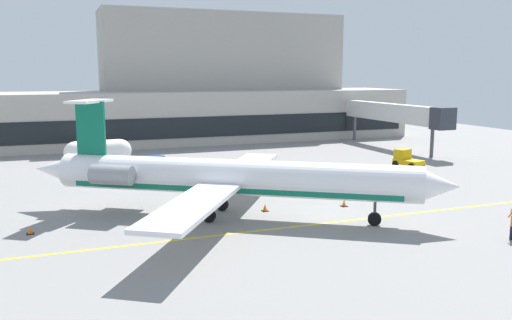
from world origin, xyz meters
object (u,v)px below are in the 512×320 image
Objects in this scene: baggage_tug at (406,159)px; fuel_tank at (98,152)px; pushback_tractor at (158,171)px; regional_jet at (227,177)px.

fuel_tank reaches higher than baggage_tug.
pushback_tractor is at bearing 176.06° from baggage_tug.
regional_jet is 27.80m from baggage_tug.
baggage_tug is 33.95m from fuel_tank.
regional_jet is 7.96× the size of baggage_tug.
regional_jet is at bearing -81.50° from pushback_tractor.
pushback_tractor is at bearing 98.50° from regional_jet.
regional_jet is at bearing -75.38° from fuel_tank.
fuel_tank is at bearing 112.05° from pushback_tractor.
fuel_tank reaches higher than pushback_tractor.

